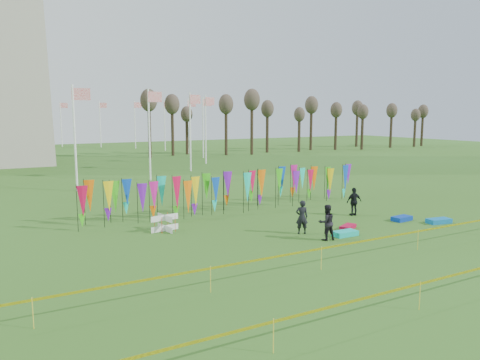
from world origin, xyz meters
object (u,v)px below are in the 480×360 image
person_mid (327,222)px  person_right (354,202)px  kite_bag_red (348,227)px  kite_bag_teal (439,221)px  kite_bag_turquoise (345,233)px  box_kite (165,223)px  person_left (302,217)px  kite_bag_blue (402,218)px

person_mid → person_right: person_mid is taller
kite_bag_red → kite_bag_teal: kite_bag_teal is taller
kite_bag_turquoise → kite_bag_teal: bearing=-4.2°
kite_bag_turquoise → kite_bag_teal: (6.22, -0.46, 0.00)m
box_kite → kite_bag_teal: box_kite is taller
person_mid → kite_bag_red: person_mid is taller
box_kite → kite_bag_turquoise: bearing=-35.0°
person_left → person_right: person_left is taller
person_left → person_mid: size_ratio=0.99×
person_right → kite_bag_turquoise: 4.87m
kite_bag_turquoise → kite_bag_blue: bearing=10.7°
person_right → kite_bag_blue: size_ratio=1.40×
kite_bag_blue → kite_bag_teal: bearing=-47.8°
person_right → box_kite: bearing=-0.6°
kite_bag_red → person_left: bearing=172.1°
box_kite → person_right: size_ratio=0.53×
kite_bag_red → kite_bag_teal: 5.35m
kite_bag_turquoise → kite_bag_blue: 5.04m
person_right → kite_bag_turquoise: bearing=51.3°
kite_bag_blue → kite_bag_red: size_ratio=1.07×
person_left → person_mid: 1.52m
box_kite → person_mid: (5.99, -5.23, 0.41)m
kite_bag_turquoise → person_mid: bearing=-174.0°
box_kite → kite_bag_teal: 14.59m
box_kite → person_mid: size_ratio=0.51×
person_right → kite_bag_blue: bearing=130.1°
person_left → kite_bag_red: person_left is taller
box_kite → person_left: 6.82m
kite_bag_teal → person_mid: bearing=177.5°
person_mid → kite_bag_teal: bearing=-172.8°
person_mid → person_right: 5.90m
kite_bag_turquoise → kite_bag_red: bearing=42.4°
box_kite → kite_bag_turquoise: box_kite is taller
kite_bag_turquoise → person_left: bearing=139.7°
kite_bag_blue → kite_bag_red: kite_bag_blue is taller
kite_bag_blue → person_mid: bearing=-170.2°
box_kite → kite_bag_blue: 12.91m
person_right → kite_bag_teal: (2.65, -3.70, -0.69)m
person_right → kite_bag_red: 3.44m
box_kite → kite_bag_red: bearing=-26.3°
person_left → kite_bag_red: size_ratio=1.54×
person_left → person_mid: bearing=124.8°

